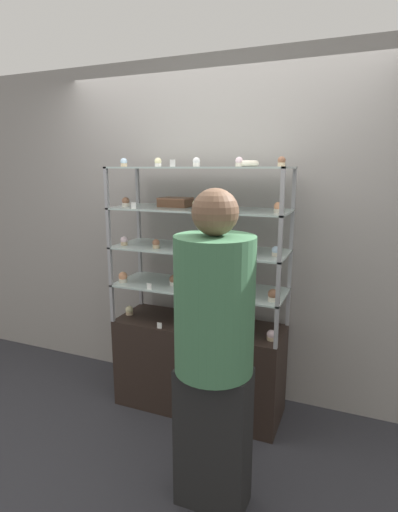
% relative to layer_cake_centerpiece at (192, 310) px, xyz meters
% --- Properties ---
extents(ground_plane, '(20.00, 20.00, 0.00)m').
position_rel_layer_cake_centerpiece_xyz_m(ground_plane, '(0.08, -0.06, -0.75)').
color(ground_plane, '#2D2D33').
extents(back_wall, '(8.00, 0.05, 2.60)m').
position_rel_layer_cake_centerpiece_xyz_m(back_wall, '(0.08, 0.31, 0.55)').
color(back_wall, gray).
rests_on(back_wall, ground_plane).
extents(display_base, '(1.24, 0.44, 0.68)m').
position_rel_layer_cake_centerpiece_xyz_m(display_base, '(0.08, -0.06, -0.41)').
color(display_base, black).
rests_on(display_base, ground_plane).
extents(display_riser_lower, '(1.24, 0.44, 0.28)m').
position_rel_layer_cake_centerpiece_xyz_m(display_riser_lower, '(0.08, -0.06, 0.19)').
color(display_riser_lower, '#99999E').
rests_on(display_riser_lower, display_base).
extents(display_riser_middle, '(1.24, 0.44, 0.28)m').
position_rel_layer_cake_centerpiece_xyz_m(display_riser_middle, '(0.08, -0.06, 0.47)').
color(display_riser_middle, '#99999E').
rests_on(display_riser_middle, display_riser_lower).
extents(display_riser_upper, '(1.24, 0.44, 0.28)m').
position_rel_layer_cake_centerpiece_xyz_m(display_riser_upper, '(0.08, -0.06, 0.75)').
color(display_riser_upper, '#99999E').
rests_on(display_riser_upper, display_riser_middle).
extents(display_riser_top, '(1.24, 0.44, 0.28)m').
position_rel_layer_cake_centerpiece_xyz_m(display_riser_top, '(0.08, -0.06, 1.03)').
color(display_riser_top, '#99999E').
rests_on(display_riser_top, display_riser_upper).
extents(layer_cake_centerpiece, '(0.20, 0.20, 0.14)m').
position_rel_layer_cake_centerpiece_xyz_m(layer_cake_centerpiece, '(0.00, 0.00, 0.00)').
color(layer_cake_centerpiece, brown).
rests_on(layer_cake_centerpiece, display_base).
extents(sheet_cake_frosted, '(0.22, 0.17, 0.06)m').
position_rel_layer_cake_centerpiece_xyz_m(sheet_cake_frosted, '(-0.13, -0.00, 0.80)').
color(sheet_cake_frosted, brown).
rests_on(sheet_cake_frosted, display_riser_upper).
extents(cupcake_0, '(0.06, 0.06, 0.07)m').
position_rel_layer_cake_centerpiece_xyz_m(cupcake_0, '(-0.49, -0.10, -0.04)').
color(cupcake_0, '#CCB28C').
rests_on(cupcake_0, display_base).
extents(cupcake_1, '(0.06, 0.06, 0.07)m').
position_rel_layer_cake_centerpiece_xyz_m(cupcake_1, '(0.63, -0.15, -0.04)').
color(cupcake_1, '#CCB28C').
rests_on(cupcake_1, display_base).
extents(price_tag_0, '(0.04, 0.00, 0.04)m').
position_rel_layer_cake_centerpiece_xyz_m(price_tag_0, '(-0.14, -0.26, -0.05)').
color(price_tag_0, white).
rests_on(price_tag_0, display_base).
extents(cupcake_2, '(0.07, 0.07, 0.08)m').
position_rel_layer_cake_centerpiece_xyz_m(cupcake_2, '(-0.49, -0.17, 0.25)').
color(cupcake_2, beige).
rests_on(cupcake_2, display_riser_lower).
extents(cupcake_3, '(0.07, 0.07, 0.08)m').
position_rel_layer_cake_centerpiece_xyz_m(cupcake_3, '(-0.10, -0.10, 0.25)').
color(cupcake_3, white).
rests_on(cupcake_3, display_riser_lower).
extents(cupcake_4, '(0.07, 0.07, 0.08)m').
position_rel_layer_cake_centerpiece_xyz_m(cupcake_4, '(0.26, -0.17, 0.25)').
color(cupcake_4, white).
rests_on(cupcake_4, display_riser_lower).
extents(cupcake_5, '(0.07, 0.07, 0.08)m').
position_rel_layer_cake_centerpiece_xyz_m(cupcake_5, '(0.64, -0.18, 0.25)').
color(cupcake_5, beige).
rests_on(cupcake_5, display_riser_lower).
extents(price_tag_1, '(0.04, 0.00, 0.04)m').
position_rel_layer_cake_centerpiece_xyz_m(price_tag_1, '(-0.22, -0.26, 0.23)').
color(price_tag_1, white).
rests_on(price_tag_1, display_riser_lower).
extents(cupcake_6, '(0.05, 0.05, 0.06)m').
position_rel_layer_cake_centerpiece_xyz_m(cupcake_6, '(-0.47, -0.16, 0.52)').
color(cupcake_6, '#CCB28C').
rests_on(cupcake_6, display_riser_middle).
extents(cupcake_7, '(0.05, 0.05, 0.06)m').
position_rel_layer_cake_centerpiece_xyz_m(cupcake_7, '(-0.20, -0.17, 0.52)').
color(cupcake_7, '#CCB28C').
rests_on(cupcake_7, display_riser_middle).
extents(cupcake_8, '(0.05, 0.05, 0.06)m').
position_rel_layer_cake_centerpiece_xyz_m(cupcake_8, '(0.07, -0.10, 0.52)').
color(cupcake_8, '#CCB28C').
rests_on(cupcake_8, display_riser_middle).
extents(cupcake_9, '(0.05, 0.05, 0.06)m').
position_rel_layer_cake_centerpiece_xyz_m(cupcake_9, '(0.37, -0.13, 0.52)').
color(cupcake_9, beige).
rests_on(cupcake_9, display_riser_middle).
extents(cupcake_10, '(0.05, 0.05, 0.06)m').
position_rel_layer_cake_centerpiece_xyz_m(cupcake_10, '(0.63, -0.11, 0.52)').
color(cupcake_10, beige).
rests_on(cupcake_10, display_riser_middle).
extents(price_tag_2, '(0.04, 0.00, 0.04)m').
position_rel_layer_cake_centerpiece_xyz_m(price_tag_2, '(0.15, -0.26, 0.51)').
color(price_tag_2, white).
rests_on(price_tag_2, display_riser_middle).
extents(cupcake_11, '(0.05, 0.05, 0.07)m').
position_rel_layer_cake_centerpiece_xyz_m(cupcake_11, '(-0.47, -0.12, 0.80)').
color(cupcake_11, beige).
rests_on(cupcake_11, display_riser_upper).
extents(cupcake_12, '(0.05, 0.05, 0.07)m').
position_rel_layer_cake_centerpiece_xyz_m(cupcake_12, '(0.09, -0.13, 0.80)').
color(cupcake_12, white).
rests_on(cupcake_12, display_riser_upper).
extents(cupcake_13, '(0.05, 0.05, 0.07)m').
position_rel_layer_cake_centerpiece_xyz_m(cupcake_13, '(0.35, -0.17, 0.80)').
color(cupcake_13, beige).
rests_on(cupcake_13, display_riser_upper).
extents(cupcake_14, '(0.05, 0.05, 0.07)m').
position_rel_layer_cake_centerpiece_xyz_m(cupcake_14, '(0.63, -0.12, 0.80)').
color(cupcake_14, beige).
rests_on(cupcake_14, display_riser_upper).
extents(price_tag_3, '(0.04, 0.00, 0.04)m').
position_rel_layer_cake_centerpiece_xyz_m(price_tag_3, '(-0.32, -0.26, 0.79)').
color(price_tag_3, white).
rests_on(price_tag_3, display_riser_upper).
extents(cupcake_15, '(0.05, 0.05, 0.06)m').
position_rel_layer_cake_centerpiece_xyz_m(cupcake_15, '(-0.48, -0.11, 1.08)').
color(cupcake_15, '#CCB28C').
rests_on(cupcake_15, display_riser_top).
extents(cupcake_16, '(0.05, 0.05, 0.06)m').
position_rel_layer_cake_centerpiece_xyz_m(cupcake_16, '(-0.21, -0.10, 1.08)').
color(cupcake_16, white).
rests_on(cupcake_16, display_riser_top).
extents(cupcake_17, '(0.05, 0.05, 0.06)m').
position_rel_layer_cake_centerpiece_xyz_m(cupcake_17, '(0.08, -0.10, 1.08)').
color(cupcake_17, white).
rests_on(cupcake_17, display_riser_top).
extents(cupcake_18, '(0.05, 0.05, 0.06)m').
position_rel_layer_cake_centerpiece_xyz_m(cupcake_18, '(0.37, -0.10, 1.08)').
color(cupcake_18, beige).
rests_on(cupcake_18, display_riser_top).
extents(cupcake_19, '(0.05, 0.05, 0.06)m').
position_rel_layer_cake_centerpiece_xyz_m(cupcake_19, '(0.64, -0.12, 1.08)').
color(cupcake_19, '#CCB28C').
rests_on(cupcake_19, display_riser_top).
extents(price_tag_4, '(0.04, 0.00, 0.04)m').
position_rel_layer_cake_centerpiece_xyz_m(price_tag_4, '(-0.02, -0.26, 1.07)').
color(price_tag_4, white).
rests_on(price_tag_4, display_riser_top).
extents(donut_glazed, '(0.14, 0.14, 0.04)m').
position_rel_layer_cake_centerpiece_xyz_m(donut_glazed, '(0.42, -0.05, 1.07)').
color(donut_glazed, '#EFE5CC').
rests_on(donut_glazed, display_riser_top).
extents(customer_figure, '(0.40, 0.40, 1.70)m').
position_rel_layer_cake_centerpiece_xyz_m(customer_figure, '(0.49, -0.86, 0.16)').
color(customer_figure, black).
rests_on(customer_figure, ground_plane).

